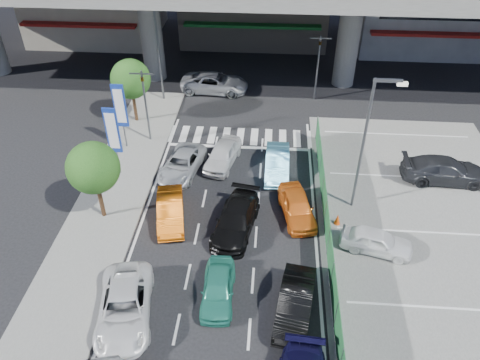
# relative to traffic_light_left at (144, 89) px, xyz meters

# --- Properties ---
(ground) EXTENTS (120.00, 120.00, 0.00)m
(ground) POSITION_rel_traffic_light_left_xyz_m (6.20, -12.00, -3.94)
(ground) COLOR black
(ground) RESTS_ON ground
(parking_lot) EXTENTS (12.00, 28.00, 0.06)m
(parking_lot) POSITION_rel_traffic_light_left_xyz_m (17.20, -10.00, -3.91)
(parking_lot) COLOR #62625F
(parking_lot) RESTS_ON ground
(sidewalk_left) EXTENTS (4.00, 30.00, 0.12)m
(sidewalk_left) POSITION_rel_traffic_light_left_xyz_m (-0.80, -8.00, -3.88)
(sidewalk_left) COLOR #62625F
(sidewalk_left) RESTS_ON ground
(fence_run) EXTENTS (0.16, 22.00, 1.80)m
(fence_run) POSITION_rel_traffic_light_left_xyz_m (11.50, -11.00, -3.04)
(fence_run) COLOR #205F31
(fence_run) RESTS_ON ground
(traffic_light_left) EXTENTS (1.60, 1.24, 5.20)m
(traffic_light_left) POSITION_rel_traffic_light_left_xyz_m (0.00, 0.00, 0.00)
(traffic_light_left) COLOR #595B60
(traffic_light_left) RESTS_ON ground
(traffic_light_right) EXTENTS (1.60, 1.24, 5.20)m
(traffic_light_right) POSITION_rel_traffic_light_left_xyz_m (11.70, 7.00, 0.00)
(traffic_light_right) COLOR #595B60
(traffic_light_right) RESTS_ON ground
(street_lamp_right) EXTENTS (1.65, 0.22, 8.00)m
(street_lamp_right) POSITION_rel_traffic_light_left_xyz_m (13.37, -6.00, 0.83)
(street_lamp_right) COLOR #595B60
(street_lamp_right) RESTS_ON ground
(street_lamp_left) EXTENTS (1.65, 0.22, 8.00)m
(street_lamp_left) POSITION_rel_traffic_light_left_xyz_m (-0.13, 6.00, 0.83)
(street_lamp_left) COLOR #595B60
(street_lamp_left) RESTS_ON ground
(signboard_near) EXTENTS (0.80, 0.14, 4.70)m
(signboard_near) POSITION_rel_traffic_light_left_xyz_m (-1.00, -4.01, -0.87)
(signboard_near) COLOR #595B60
(signboard_near) RESTS_ON ground
(signboard_far) EXTENTS (0.80, 0.14, 4.70)m
(signboard_far) POSITION_rel_traffic_light_left_xyz_m (-1.40, -1.01, -0.87)
(signboard_far) COLOR #595B60
(signboard_far) RESTS_ON ground
(tree_near) EXTENTS (2.80, 2.80, 4.80)m
(tree_near) POSITION_rel_traffic_light_left_xyz_m (-0.80, -8.00, -0.55)
(tree_near) COLOR #382314
(tree_near) RESTS_ON ground
(tree_far) EXTENTS (2.80, 2.80, 4.80)m
(tree_far) POSITION_rel_traffic_light_left_xyz_m (-1.60, 2.50, -0.55)
(tree_far) COLOR #382314
(tree_far) RESTS_ON ground
(sedan_white_mid_left) EXTENTS (3.13, 5.29, 1.38)m
(sedan_white_mid_left) POSITION_rel_traffic_light_left_xyz_m (2.24, -14.50, -3.25)
(sedan_white_mid_left) COLOR white
(sedan_white_mid_left) RESTS_ON ground
(taxi_teal_mid) EXTENTS (1.56, 3.71, 1.25)m
(taxi_teal_mid) POSITION_rel_traffic_light_left_xyz_m (6.24, -13.10, -3.31)
(taxi_teal_mid) COLOR #2B8A73
(taxi_teal_mid) RESTS_ON ground
(hatch_black_mid_right) EXTENTS (2.08, 4.36, 1.38)m
(hatch_black_mid_right) POSITION_rel_traffic_light_left_xyz_m (9.77, -13.75, -3.25)
(hatch_black_mid_right) COLOR black
(hatch_black_mid_right) RESTS_ON ground
(taxi_orange_left) EXTENTS (2.18, 4.23, 1.33)m
(taxi_orange_left) POSITION_rel_traffic_light_left_xyz_m (3.01, -7.98, -3.27)
(taxi_orange_left) COLOR #D95E0B
(taxi_orange_left) RESTS_ON ground
(sedan_black_mid) EXTENTS (2.72, 5.02, 1.38)m
(sedan_black_mid) POSITION_rel_traffic_light_left_xyz_m (6.69, -8.48, -3.25)
(sedan_black_mid) COLOR black
(sedan_black_mid) RESTS_ON ground
(taxi_orange_right) EXTENTS (2.43, 4.23, 1.36)m
(taxi_orange_right) POSITION_rel_traffic_light_left_xyz_m (9.99, -7.13, -3.26)
(taxi_orange_right) COLOR orange
(taxi_orange_right) RESTS_ON ground
(wagon_silver_front_left) EXTENTS (2.85, 4.76, 1.24)m
(wagon_silver_front_left) POSITION_rel_traffic_light_left_xyz_m (2.87, -3.51, -3.32)
(wagon_silver_front_left) COLOR #ACAFB4
(wagon_silver_front_left) RESTS_ON ground
(sedan_white_front_mid) EXTENTS (2.49, 4.31, 1.38)m
(sedan_white_front_mid) POSITION_rel_traffic_light_left_xyz_m (5.32, -2.36, -3.25)
(sedan_white_front_mid) COLOR silver
(sedan_white_front_mid) RESTS_ON ground
(kei_truck_front_right) EXTENTS (1.48, 4.19, 1.38)m
(kei_truck_front_right) POSITION_rel_traffic_light_left_xyz_m (8.83, -3.07, -3.25)
(kei_truck_front_right) COLOR #68C5EB
(kei_truck_front_right) RESTS_ON ground
(crossing_wagon_silver) EXTENTS (5.60, 2.87, 1.51)m
(crossing_wagon_silver) POSITION_rel_traffic_light_left_xyz_m (3.61, 7.76, -3.18)
(crossing_wagon_silver) COLOR #9EA1A5
(crossing_wagon_silver) RESTS_ON ground
(parked_sedan_white) EXTENTS (3.92, 2.32, 1.25)m
(parked_sedan_white) POSITION_rel_traffic_light_left_xyz_m (13.99, -9.52, -3.25)
(parked_sedan_white) COLOR white
(parked_sedan_white) RESTS_ON parking_lot
(parked_sedan_dgrey) EXTENTS (5.22, 2.24, 1.50)m
(parked_sedan_dgrey) POSITION_rel_traffic_light_left_xyz_m (19.04, -3.18, -3.13)
(parked_sedan_dgrey) COLOR #292A2E
(parked_sedan_dgrey) RESTS_ON parking_lot
(traffic_cone) EXTENTS (0.44, 0.44, 0.66)m
(traffic_cone) POSITION_rel_traffic_light_left_xyz_m (12.21, -7.67, -3.55)
(traffic_cone) COLOR #F14B0D
(traffic_cone) RESTS_ON parking_lot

